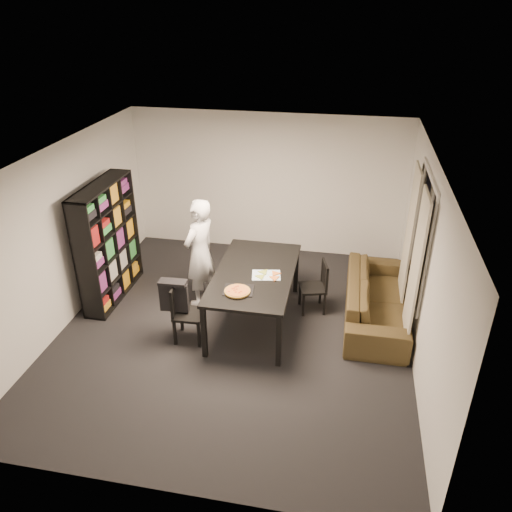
% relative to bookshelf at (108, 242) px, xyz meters
% --- Properties ---
extents(room, '(5.01, 5.51, 2.61)m').
position_rel_bookshelf_xyz_m(room, '(2.16, -0.60, 0.35)').
color(room, black).
rests_on(room, ground).
extents(window_pane, '(0.02, 1.40, 1.60)m').
position_rel_bookshelf_xyz_m(window_pane, '(4.64, -0.00, 0.55)').
color(window_pane, black).
rests_on(window_pane, room).
extents(window_frame, '(0.03, 1.52, 1.72)m').
position_rel_bookshelf_xyz_m(window_frame, '(4.64, -0.00, 0.55)').
color(window_frame, white).
rests_on(window_frame, room).
extents(curtain_left, '(0.03, 0.70, 2.25)m').
position_rel_bookshelf_xyz_m(curtain_left, '(4.56, -0.52, 0.20)').
color(curtain_left, beige).
rests_on(curtain_left, room).
extents(curtain_right, '(0.03, 0.70, 2.25)m').
position_rel_bookshelf_xyz_m(curtain_right, '(4.56, 0.52, 0.20)').
color(curtain_right, beige).
rests_on(curtain_right, room).
extents(bookshelf, '(0.35, 1.50, 1.90)m').
position_rel_bookshelf_xyz_m(bookshelf, '(0.00, 0.00, 0.00)').
color(bookshelf, black).
rests_on(bookshelf, room).
extents(dining_table, '(1.12, 2.01, 0.84)m').
position_rel_bookshelf_xyz_m(dining_table, '(2.39, -0.30, -0.19)').
color(dining_table, black).
rests_on(dining_table, room).
extents(chair_left, '(0.42, 0.42, 0.87)m').
position_rel_bookshelf_xyz_m(chair_left, '(1.49, -0.91, -0.46)').
color(chair_left, black).
rests_on(chair_left, room).
extents(chair_right, '(0.47, 0.47, 0.82)m').
position_rel_bookshelf_xyz_m(chair_right, '(3.29, 0.19, -0.48)').
color(chair_right, black).
rests_on(chair_right, room).
extents(draped_jacket, '(0.40, 0.18, 0.48)m').
position_rel_bookshelf_xyz_m(draped_jacket, '(1.37, -0.91, -0.23)').
color(draped_jacket, black).
rests_on(draped_jacket, chair_left).
extents(person, '(0.63, 0.75, 1.75)m').
position_rel_bookshelf_xyz_m(person, '(1.47, 0.07, -0.08)').
color(person, silver).
rests_on(person, room).
extents(baking_tray, '(0.43, 0.36, 0.01)m').
position_rel_bookshelf_xyz_m(baking_tray, '(2.28, -0.83, -0.10)').
color(baking_tray, black).
rests_on(baking_tray, dining_table).
extents(pepperoni_pizza, '(0.35, 0.35, 0.03)m').
position_rel_bookshelf_xyz_m(pepperoni_pizza, '(2.27, -0.89, -0.08)').
color(pepperoni_pizza, olive).
rests_on(pepperoni_pizza, dining_table).
extents(kitchen_towel, '(0.45, 0.36, 0.01)m').
position_rel_bookshelf_xyz_m(kitchen_towel, '(2.57, -0.36, -0.11)').
color(kitchen_towel, white).
rests_on(kitchen_towel, dining_table).
extents(pizza_slices, '(0.44, 0.40, 0.01)m').
position_rel_bookshelf_xyz_m(pizza_slices, '(2.60, -0.36, -0.10)').
color(pizza_slices, gold).
rests_on(pizza_slices, dining_table).
extents(sofa, '(0.88, 2.24, 0.66)m').
position_rel_bookshelf_xyz_m(sofa, '(4.17, 0.13, -0.62)').
color(sofa, '#3C3518').
rests_on(sofa, room).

